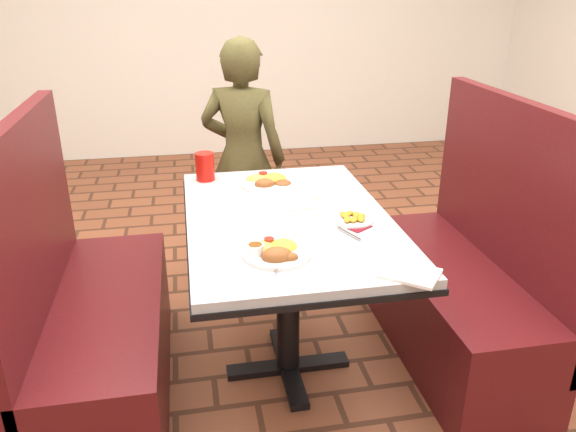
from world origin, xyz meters
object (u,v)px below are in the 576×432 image
(booth_bench_left, at_px, (94,326))
(near_dinner_plate, at_px, (276,248))
(booth_bench_right, at_px, (461,289))
(red_tumbler, at_px, (205,167))
(diner_person, at_px, (243,158))
(dining_table, at_px, (288,238))
(far_dinner_plate, at_px, (269,179))
(plantain_plate, at_px, (352,218))

(booth_bench_left, distance_m, near_dinner_plate, 0.89)
(booth_bench_right, relative_size, red_tumbler, 9.16)
(diner_person, bearing_deg, dining_table, 116.41)
(far_dinner_plate, bearing_deg, diner_person, 94.00)
(near_dinner_plate, bearing_deg, booth_bench_right, 20.21)
(booth_bench_right, bearing_deg, far_dinner_plate, 154.69)
(booth_bench_left, xyz_separation_m, diner_person, (0.74, 1.06, 0.35))
(near_dinner_plate, relative_size, plantain_plate, 1.44)
(booth_bench_left, distance_m, plantain_plate, 1.13)
(dining_table, distance_m, plantain_plate, 0.28)
(near_dinner_plate, height_order, far_dinner_plate, near_dinner_plate)
(diner_person, distance_m, red_tumbler, 0.62)
(booth_bench_right, distance_m, red_tumbler, 1.30)
(far_dinner_plate, bearing_deg, booth_bench_left, -153.86)
(dining_table, bearing_deg, booth_bench_left, 180.00)
(near_dinner_plate, relative_size, red_tumbler, 1.85)
(diner_person, relative_size, plantain_plate, 8.01)
(booth_bench_right, height_order, far_dinner_plate, booth_bench_right)
(booth_bench_left, height_order, near_dinner_plate, booth_bench_left)
(booth_bench_right, distance_m, plantain_plate, 0.71)
(booth_bench_right, bearing_deg, diner_person, 129.13)
(red_tumbler, bearing_deg, booth_bench_left, -134.71)
(plantain_plate, bearing_deg, dining_table, 158.39)
(diner_person, xyz_separation_m, plantain_plate, (0.30, -1.15, 0.09))
(dining_table, xyz_separation_m, red_tumbler, (-0.30, 0.50, 0.16))
(dining_table, distance_m, near_dinner_plate, 0.37)
(booth_bench_right, xyz_separation_m, plantain_plate, (-0.56, -0.09, 0.43))
(diner_person, bearing_deg, booth_bench_left, 78.20)
(booth_bench_left, bearing_deg, diner_person, 55.14)
(plantain_plate, bearing_deg, red_tumbler, 132.04)
(red_tumbler, bearing_deg, plantain_plate, -47.96)
(booth_bench_left, bearing_deg, red_tumbler, 45.29)
(booth_bench_left, distance_m, booth_bench_right, 1.60)
(plantain_plate, xyz_separation_m, red_tumbler, (-0.54, 0.60, 0.05))
(dining_table, distance_m, booth_bench_right, 0.86)
(dining_table, xyz_separation_m, plantain_plate, (0.24, -0.09, 0.11))
(dining_table, relative_size, diner_person, 0.90)
(dining_table, distance_m, far_dinner_plate, 0.40)
(dining_table, height_order, diner_person, diner_person)
(booth_bench_left, height_order, plantain_plate, booth_bench_left)
(dining_table, xyz_separation_m, far_dinner_plate, (-0.01, 0.38, 0.12))
(near_dinner_plate, bearing_deg, diner_person, 88.24)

